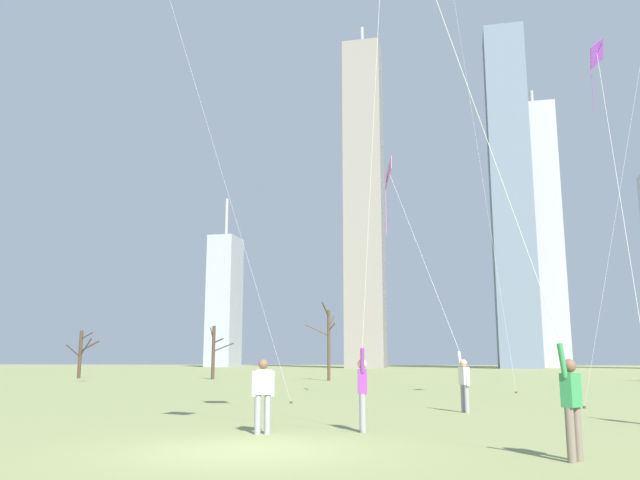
{
  "coord_description": "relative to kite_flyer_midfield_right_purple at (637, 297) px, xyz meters",
  "views": [
    {
      "loc": [
        3.97,
        -11.55,
        1.6
      ],
      "look_at": [
        0.0,
        6.0,
        4.94
      ],
      "focal_mm": 36.4,
      "sensor_mm": 36.0,
      "label": 1
    }
  ],
  "objects": [
    {
      "name": "skyline_slender_spire",
      "position": [
        -24.67,
        110.94,
        31.31
      ],
      "size": [
        7.86,
        6.16,
        73.51
      ],
      "color": "gray",
      "rests_on": "ground"
    },
    {
      "name": "bystander_watching_nearby",
      "position": [
        -9.08,
        -5.32,
        -2.4
      ],
      "size": [
        0.45,
        0.34,
        1.62
      ],
      "color": "gray",
      "rests_on": "ground"
    },
    {
      "name": "bare_tree_far_right_edge",
      "position": [
        -15.42,
        31.41,
        -0.21
      ],
      "size": [
        2.48,
        2.82,
        6.08
      ],
      "color": "#4C3828",
      "rests_on": "ground"
    },
    {
      "name": "bare_tree_leftmost",
      "position": [
        -25.56,
        32.65,
        -0.96
      ],
      "size": [
        2.51,
        1.43,
        4.44
      ],
      "color": "#423326",
      "rests_on": "ground"
    },
    {
      "name": "kite_flyer_midfield_left_white",
      "position": [
        -3.45,
        -8.42,
        -0.93
      ],
      "size": [
        3.93,
        3.77,
        11.95
      ],
      "color": "#726656",
      "rests_on": "ground"
    },
    {
      "name": "skyline_short_annex",
      "position": [
        4.85,
        110.91,
        30.95
      ],
      "size": [
        7.84,
        8.95,
        68.52
      ],
      "color": "slate",
      "rests_on": "ground"
    },
    {
      "name": "kite_flyer_midfield_right_purple",
      "position": [
        0.0,
        0.0,
        0.0
      ],
      "size": [
        1.15,
        7.08,
        13.56
      ],
      "color": "#33384C",
      "rests_on": "ground"
    },
    {
      "name": "skyline_tall_tower",
      "position": [
        -60.5,
        125.0,
        12.05
      ],
      "size": [
        6.11,
        8.67,
        40.14
      ],
      "color": "#9EA3AD",
      "rests_on": "ground"
    },
    {
      "name": "bare_tree_left_of_center",
      "position": [
        -38.18,
        32.84,
        -1.0
      ],
      "size": [
        2.52,
        2.92,
        4.35
      ],
      "color": "#423326",
      "rests_on": "ground"
    },
    {
      "name": "ground_plane",
      "position": [
        -8.58,
        -7.83,
        -3.3
      ],
      "size": [
        400.0,
        400.0,
        0.0
      ],
      "primitive_type": "plane",
      "color": "#848E56"
    },
    {
      "name": "kite_flyer_foreground_left_pink",
      "position": [
        -5.52,
        3.2,
        -0.16
      ],
      "size": [
        3.25,
        6.8,
        10.35
      ],
      "color": "gray",
      "rests_on": "ground"
    },
    {
      "name": "kite_flyer_midfield_center_orange",
      "position": [
        -6.7,
        -5.27,
        0.39
      ],
      "size": [
        1.89,
        4.98,
        14.68
      ],
      "color": "gray",
      "rests_on": "ground"
    },
    {
      "name": "skyline_mid_tower_right",
      "position": [
        11.59,
        125.89,
        25.31
      ],
      "size": [
        8.39,
        9.98,
        61.55
      ],
      "color": "#B2B2B7",
      "rests_on": "ground"
    }
  ]
}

